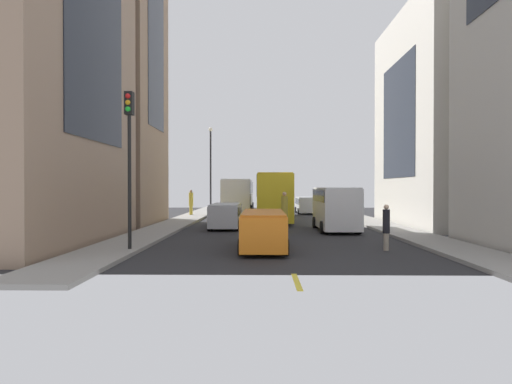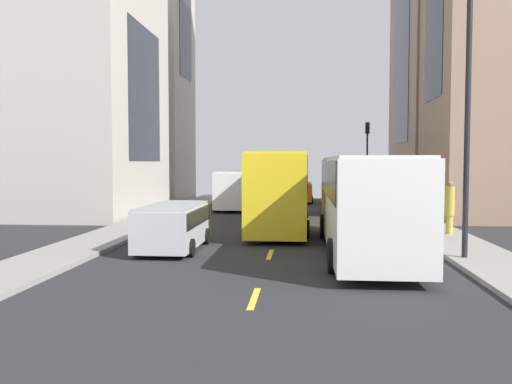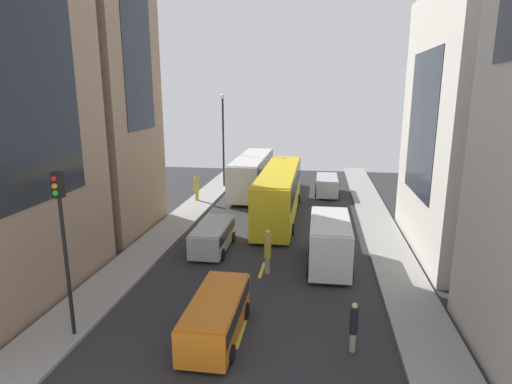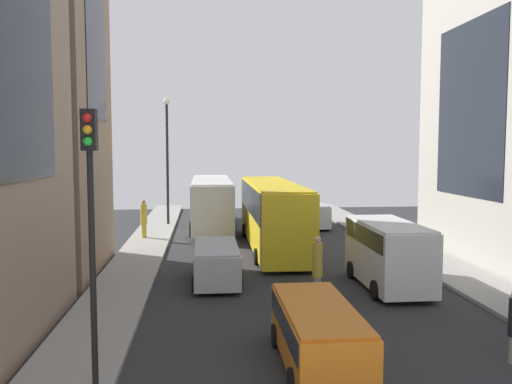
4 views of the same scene
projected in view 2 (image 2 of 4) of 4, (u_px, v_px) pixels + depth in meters
ground_plane at (281, 224)px, 27.45m from camera, size 40.31×40.31×0.00m
sidewalk_west at (420, 224)px, 26.83m from camera, size 2.38×44.00×0.15m
sidewalk_east at (148, 222)px, 28.06m from camera, size 2.38×44.00×0.15m
lane_stripe_0 at (291, 197)px, 48.33m from camera, size 0.16×2.00×0.01m
lane_stripe_1 at (289, 202)px, 42.36m from camera, size 0.16×2.00×0.01m
lane_stripe_2 at (287, 209)px, 36.40m from camera, size 0.16×2.00×0.01m
lane_stripe_3 at (283, 218)px, 30.43m from camera, size 0.16×2.00×0.01m
lane_stripe_4 at (278, 232)px, 24.46m from camera, size 0.16×2.00×0.01m
lane_stripe_5 at (270, 254)px, 18.50m from camera, size 0.16×2.00×0.01m
lane_stripe_6 at (254, 298)px, 12.53m from camera, size 0.16×2.00×0.01m
building_west_0 at (465, 65)px, 39.60m from camera, size 9.32×11.08×20.64m
building_east_1 at (89, 95)px, 32.41m from camera, size 6.93×11.32×14.49m
city_bus_white at (364, 196)px, 18.77m from camera, size 2.81×11.54×3.35m
streetcar_yellow at (281, 184)px, 26.54m from camera, size 2.70×13.02×3.59m
delivery_van_white at (234, 187)px, 35.55m from camera, size 2.25×5.23×2.58m
car_silver_0 at (337, 198)px, 33.56m from camera, size 1.94×4.55×1.55m
car_orange_1 at (300, 191)px, 42.46m from camera, size 1.93×4.80×1.57m
car_silver_2 at (174, 223)px, 19.47m from camera, size 2.06×4.61×1.65m
pedestrian_waiting_curb at (238, 189)px, 43.15m from camera, size 0.29×0.29×1.88m
pedestrian_walking_far at (282, 191)px, 36.74m from camera, size 0.36×0.36×2.33m
pedestrian_crossing_near at (450, 206)px, 22.71m from camera, size 0.39×0.39×2.23m
traffic_light_near_corner at (367, 146)px, 42.72m from camera, size 0.32×0.44×6.19m
streetlamp_near at (468, 93)px, 16.84m from camera, size 0.44×0.44×8.72m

